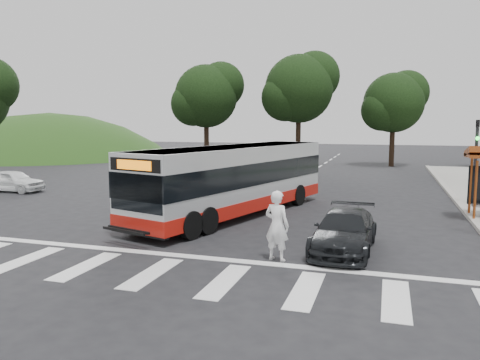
% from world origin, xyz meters
% --- Properties ---
extents(ground, '(140.00, 140.00, 0.00)m').
position_xyz_m(ground, '(0.00, 0.00, 0.00)').
color(ground, black).
rests_on(ground, ground).
extents(curb_east, '(0.30, 40.00, 0.15)m').
position_xyz_m(curb_east, '(9.00, 8.00, 0.07)').
color(curb_east, '#9E9991').
rests_on(curb_east, ground).
extents(hillside_nw, '(44.00, 44.00, 10.00)m').
position_xyz_m(hillside_nw, '(-32.00, 30.00, 0.00)').
color(hillside_nw, '#193B13').
rests_on(hillside_nw, ground).
extents(crosswalk_ladder, '(18.00, 2.60, 0.01)m').
position_xyz_m(crosswalk_ladder, '(0.00, -5.00, 0.01)').
color(crosswalk_ladder, silver).
rests_on(crosswalk_ladder, ground).
extents(traffic_signal_ne_short, '(0.18, 0.37, 4.00)m').
position_xyz_m(traffic_signal_ne_short, '(9.60, 8.49, 2.48)').
color(traffic_signal_ne_short, black).
rests_on(traffic_signal_ne_short, ground).
extents(tree_north_a, '(6.60, 6.15, 10.17)m').
position_xyz_m(tree_north_a, '(-1.92, 26.07, 6.92)').
color(tree_north_a, black).
rests_on(tree_north_a, ground).
extents(tree_north_b, '(5.72, 5.33, 8.43)m').
position_xyz_m(tree_north_b, '(6.07, 28.06, 5.66)').
color(tree_north_b, black).
rests_on(tree_north_b, ground).
extents(tree_north_c, '(6.16, 5.74, 9.30)m').
position_xyz_m(tree_north_c, '(-9.92, 24.06, 6.29)').
color(tree_north_c, black).
rests_on(tree_north_c, ground).
extents(transit_bus, '(5.47, 11.44, 2.90)m').
position_xyz_m(transit_bus, '(-0.35, 2.95, 1.45)').
color(transit_bus, silver).
rests_on(transit_bus, ground).
extents(pedestrian, '(0.83, 0.66, 2.00)m').
position_xyz_m(pedestrian, '(2.81, -2.89, 1.00)').
color(pedestrian, white).
rests_on(pedestrian, ground).
extents(dark_sedan, '(1.90, 4.28, 1.22)m').
position_xyz_m(dark_sedan, '(4.54, -1.27, 0.61)').
color(dark_sedan, black).
rests_on(dark_sedan, ground).
extents(west_car_white, '(3.64, 1.51, 1.23)m').
position_xyz_m(west_car_white, '(-14.34, 5.50, 0.62)').
color(west_car_white, white).
rests_on(west_car_white, ground).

